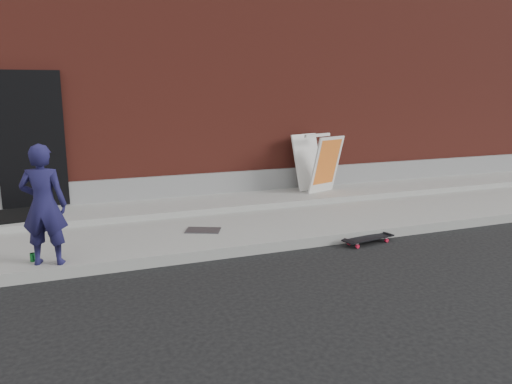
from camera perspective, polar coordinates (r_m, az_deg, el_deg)
name	(u,v)px	position (r m, az deg, el deg)	size (l,w,h in m)	color
ground	(239,257)	(6.80, -1.96, -7.44)	(80.00, 80.00, 0.00)	black
sidewalk	(209,224)	(8.15, -5.44, -3.66)	(20.00, 3.00, 0.15)	gray
apron	(195,205)	(8.96, -7.02, -1.44)	(20.00, 1.20, 0.10)	gray
building	(148,77)	(13.23, -12.29, 12.68)	(20.00, 8.10, 5.00)	maroon
child	(44,205)	(6.42, -23.11, -1.38)	(0.53, 0.35, 1.46)	#191742
skateboard	(368,239)	(7.52, 12.70, -5.22)	(0.84, 0.34, 0.09)	#B9122C
pizza_sign	(318,163)	(9.81, 7.07, 3.35)	(0.90, 0.97, 1.12)	silver
soda_can	(32,257)	(6.76, -24.19, -6.82)	(0.06, 0.06, 0.11)	#16722C
doormat	(15,215)	(8.76, -25.80, -2.42)	(1.13, 0.91, 0.03)	black
utility_plate	(203,230)	(7.50, -6.06, -4.37)	(0.50, 0.32, 0.02)	#4A4A4F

